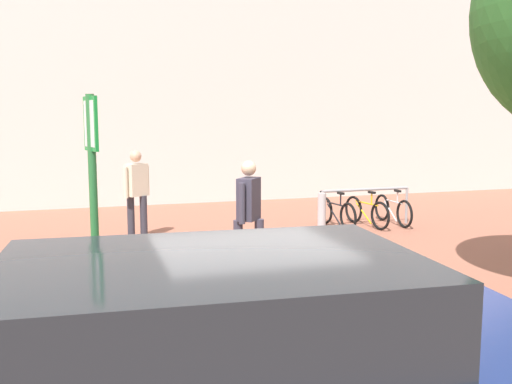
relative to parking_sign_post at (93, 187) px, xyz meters
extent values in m
plane|color=#9E5B47|center=(2.06, 1.64, -1.67)|extent=(60.00, 60.00, 0.00)
cube|color=silver|center=(2.06, 10.23, 3.33)|extent=(28.00, 1.20, 10.00)
cube|color=#336028|center=(1.29, 0.00, -1.59)|extent=(7.00, 1.10, 0.16)
cylinder|color=#2D7238|center=(0.00, 0.00, -0.39)|extent=(0.08, 0.08, 2.56)
cube|color=#198C33|center=(0.00, 0.00, 0.61)|extent=(0.13, 0.35, 0.52)
cube|color=white|center=(0.00, 0.00, 0.61)|extent=(0.12, 0.30, 0.44)
torus|color=black|center=(-0.58, -0.02, -1.34)|extent=(0.65, 0.26, 0.66)
torus|color=black|center=(0.39, 0.30, -1.34)|extent=(0.65, 0.26, 0.66)
cylinder|color=#194CA5|center=(-0.09, 0.14, -1.12)|extent=(0.81, 0.29, 0.04)
cylinder|color=#194CA5|center=(0.00, 0.17, -1.37)|extent=(0.59, 0.22, 0.44)
cylinder|color=#194CA5|center=(-0.27, 0.08, -1.00)|extent=(0.04, 0.04, 0.28)
cube|color=black|center=(-0.27, 0.08, -0.84)|extent=(0.21, 0.14, 0.05)
cylinder|color=#194CA5|center=(0.27, 0.26, -0.86)|extent=(0.17, 0.41, 0.04)
cylinder|color=#99999E|center=(4.74, 5.20, -1.27)|extent=(0.06, 0.06, 0.80)
cylinder|color=#99999E|center=(6.79, 5.23, -1.27)|extent=(0.06, 0.06, 0.80)
cylinder|color=#99999E|center=(5.77, 5.21, -0.87)|extent=(2.05, 0.09, 0.06)
torus|color=black|center=(5.13, 4.78, -1.36)|extent=(0.12, 0.61, 0.61)
torus|color=black|center=(5.03, 5.71, -1.36)|extent=(0.12, 0.61, 0.61)
cylinder|color=black|center=(5.08, 5.24, -1.16)|extent=(0.12, 0.77, 0.03)
cylinder|color=black|center=(5.07, 5.34, -1.39)|extent=(0.09, 0.56, 0.40)
cylinder|color=black|center=(5.10, 5.08, -1.05)|extent=(0.03, 0.03, 0.26)
cube|color=black|center=(5.10, 5.08, -0.90)|extent=(0.09, 0.19, 0.05)
cylinder|color=black|center=(5.04, 5.60, -0.92)|extent=(0.39, 0.08, 0.04)
torus|color=black|center=(5.84, 4.71, -1.36)|extent=(0.15, 0.61, 0.61)
torus|color=black|center=(5.69, 5.63, -1.36)|extent=(0.15, 0.61, 0.61)
cylinder|color=gold|center=(5.77, 5.17, -1.16)|extent=(0.15, 0.77, 0.03)
cylinder|color=gold|center=(5.75, 5.26, -1.39)|extent=(0.12, 0.56, 0.40)
cylinder|color=gold|center=(5.79, 5.00, -1.05)|extent=(0.03, 0.03, 0.26)
cube|color=black|center=(5.79, 5.00, -0.90)|extent=(0.10, 0.19, 0.05)
cylinder|color=gold|center=(5.71, 5.52, -0.92)|extent=(0.39, 0.10, 0.04)
torus|color=black|center=(6.45, 4.76, -1.36)|extent=(0.06, 0.61, 0.61)
torus|color=black|center=(6.45, 5.69, -1.36)|extent=(0.06, 0.61, 0.61)
cylinder|color=silver|center=(6.45, 5.23, -1.16)|extent=(0.04, 0.77, 0.03)
cylinder|color=silver|center=(6.45, 5.32, -1.39)|extent=(0.04, 0.56, 0.40)
cylinder|color=silver|center=(6.45, 5.06, -1.05)|extent=(0.03, 0.03, 0.26)
cube|color=black|center=(6.45, 5.06, -0.90)|extent=(0.07, 0.18, 0.05)
cylinder|color=silver|center=(6.45, 5.58, -0.92)|extent=(0.39, 0.04, 0.04)
cylinder|color=#ADADB2|center=(4.31, 4.27, -1.22)|extent=(0.16, 0.16, 0.90)
cylinder|color=#383342|center=(2.38, 2.19, -1.24)|extent=(0.14, 0.14, 0.85)
cylinder|color=#383342|center=(2.06, 2.21, -1.24)|extent=(0.14, 0.14, 0.85)
cube|color=#383342|center=(2.22, 2.20, -0.51)|extent=(0.43, 0.46, 0.62)
cylinder|color=#383342|center=(2.38, 2.41, -0.54)|extent=(0.09, 0.09, 0.59)
cylinder|color=#383342|center=(2.07, 1.99, -0.54)|extent=(0.09, 0.09, 0.59)
sphere|color=tan|center=(2.22, 2.20, -0.06)|extent=(0.22, 0.22, 0.22)
cylinder|color=#2D2D38|center=(0.78, 5.33, -1.24)|extent=(0.14, 0.14, 0.85)
cylinder|color=#2D2D38|center=(1.02, 5.30, -1.24)|extent=(0.14, 0.14, 0.85)
cube|color=beige|center=(0.90, 5.31, -0.51)|extent=(0.47, 0.42, 0.62)
cylinder|color=beige|center=(0.68, 5.17, -0.54)|extent=(0.09, 0.09, 0.59)
cylinder|color=beige|center=(1.11, 5.46, -0.54)|extent=(0.09, 0.09, 0.59)
sphere|color=tan|center=(0.90, 5.31, -0.06)|extent=(0.22, 0.22, 0.22)
cube|color=#1E2328|center=(0.59, -2.56, -0.41)|extent=(2.51, 1.74, 0.56)
cylinder|color=black|center=(2.31, -1.78, -1.35)|extent=(0.65, 0.26, 0.64)
camera|label=1|loc=(-0.10, -5.63, 0.67)|focal=39.61mm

